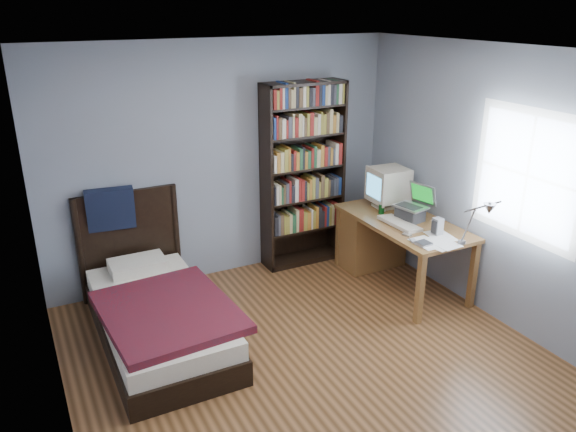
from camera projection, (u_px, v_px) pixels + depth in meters
The scene contains 14 objects.
room at pixel (329, 229), 4.13m from camera, with size 4.20×4.24×2.50m.
desk at pixel (378, 235), 6.19m from camera, with size 0.75×1.50×0.73m.
crt_monitor at pixel (388, 185), 6.03m from camera, with size 0.40×0.37×0.44m.
laptop at pixel (412, 210), 5.70m from camera, with size 0.36×0.35×0.38m.
desk_lamp at pixel (485, 212), 4.70m from camera, with size 0.21×0.46×0.54m.
keyboard at pixel (400, 224), 5.61m from camera, with size 0.19×0.49×0.03m, color beige.
speaker at pixel (438, 226), 5.36m from camera, with size 0.08×0.08×0.16m, color gray.
soda_can at pixel (381, 209), 5.90m from camera, with size 0.06×0.06×0.11m, color #073318.
mouse at pixel (382, 210), 5.98m from camera, with size 0.06×0.11×0.04m, color silver.
phone_silver at pixel (407, 235), 5.35m from camera, with size 0.04×0.09×0.02m, color #BDBCC1.
phone_grey at pixel (413, 241), 5.22m from camera, with size 0.04×0.09×0.02m, color gray.
external_drive at pixel (424, 244), 5.15m from camera, with size 0.12×0.12×0.02m, color gray.
bookshelf at pixel (303, 176), 6.18m from camera, with size 0.92×0.30×2.05m.
bed at pixel (156, 310), 4.98m from camera, with size 1.10×2.04×1.16m.
Camera 1 is at (-1.98, -3.27, 2.82)m, focal length 35.00 mm.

